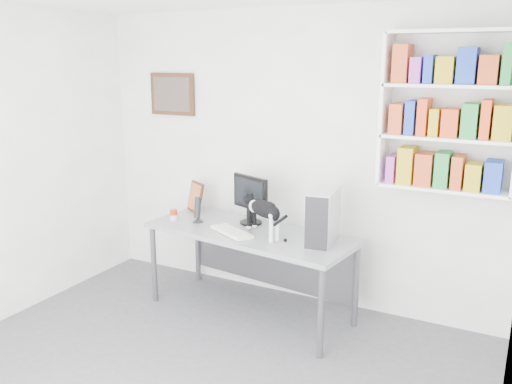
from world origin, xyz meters
TOP-DOWN VIEW (x-y plane):
  - room at (0.00, 0.00)m, footprint 4.01×4.01m
  - bookshelf at (1.40, 1.85)m, footprint 1.03×0.28m
  - wall_art at (-1.30, 1.97)m, footprint 0.52×0.04m
  - desk at (-0.13, 1.43)m, footprint 1.96×0.96m
  - monitor at (-0.22, 1.63)m, footprint 0.47×0.34m
  - keyboard at (-0.22, 1.29)m, footprint 0.47×0.35m
  - pc_tower at (0.55, 1.45)m, footprint 0.25×0.46m
  - speaker at (-0.67, 1.44)m, footprint 0.11×0.11m
  - leaning_print at (-0.89, 1.73)m, footprint 0.26×0.21m
  - soup_can at (-0.90, 1.38)m, footprint 0.09×0.09m
  - cat at (0.06, 1.34)m, footprint 0.54×0.37m

SIDE VIEW (x-z plane):
  - desk at x=-0.13m, z-range 0.00..0.78m
  - keyboard at x=-0.22m, z-range 0.78..0.82m
  - soup_can at x=-0.90m, z-range 0.78..0.88m
  - speaker at x=-0.67m, z-range 0.78..1.03m
  - leaning_print at x=-0.89m, z-range 0.78..1.09m
  - cat at x=0.06m, z-range 0.78..1.11m
  - pc_tower at x=0.55m, z-range 0.78..1.22m
  - monitor at x=-0.22m, z-range 0.78..1.24m
  - room at x=0.00m, z-range 0.00..2.70m
  - bookshelf at x=1.40m, z-range 1.23..2.47m
  - wall_art at x=-1.30m, z-range 1.69..2.11m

